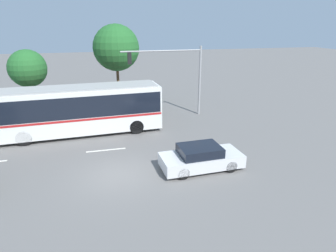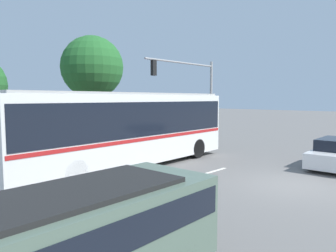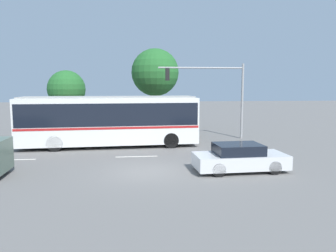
# 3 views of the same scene
# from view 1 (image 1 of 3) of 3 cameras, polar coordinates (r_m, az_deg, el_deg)

# --- Properties ---
(ground_plane) EXTENTS (140.00, 140.00, 0.00)m
(ground_plane) POSITION_cam_1_polar(r_m,az_deg,el_deg) (15.61, -9.59, -9.37)
(ground_plane) COLOR slate
(city_bus) EXTENTS (11.77, 3.17, 3.36)m
(city_bus) POSITION_cam_1_polar(r_m,az_deg,el_deg) (21.20, -17.44, 3.40)
(city_bus) COLOR silver
(city_bus) RESTS_ON ground
(sedan_foreground) EXTENTS (4.42, 2.04, 1.31)m
(sedan_foreground) POSITION_cam_1_polar(r_m,az_deg,el_deg) (15.86, 6.43, -6.18)
(sedan_foreground) COLOR silver
(sedan_foreground) RESTS_ON ground
(traffic_light_pole) EXTENTS (6.56, 0.24, 5.73)m
(traffic_light_pole) POSITION_cam_1_polar(r_m,az_deg,el_deg) (24.05, 1.89, 11.02)
(traffic_light_pole) COLOR gray
(traffic_light_pole) RESTS_ON ground
(flowering_hedge) EXTENTS (10.53, 1.45, 1.56)m
(flowering_hedge) POSITION_cam_1_polar(r_m,az_deg,el_deg) (24.99, -15.70, 3.21)
(flowering_hedge) COLOR #286028
(flowering_hedge) RESTS_ON ground
(street_tree_left) EXTENTS (3.21, 3.21, 5.38)m
(street_tree_left) POSITION_cam_1_polar(r_m,az_deg,el_deg) (28.18, -25.71, 10.04)
(street_tree_left) COLOR brown
(street_tree_left) RESTS_ON ground
(street_tree_centre) EXTENTS (4.30, 4.30, 7.42)m
(street_tree_centre) POSITION_cam_1_polar(r_m,az_deg,el_deg) (28.61, -10.07, 14.78)
(street_tree_centre) COLOR brown
(street_tree_centre) RESTS_ON ground
(lane_stripe_near) EXTENTS (2.40, 0.16, 0.01)m
(lane_stripe_near) POSITION_cam_1_polar(r_m,az_deg,el_deg) (18.59, -12.00, -4.62)
(lane_stripe_near) COLOR silver
(lane_stripe_near) RESTS_ON ground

